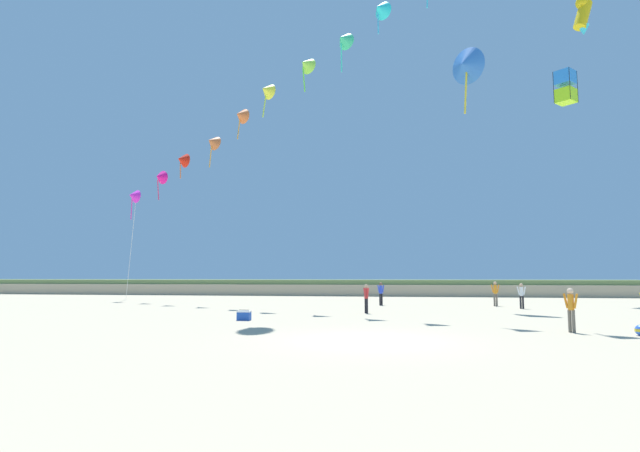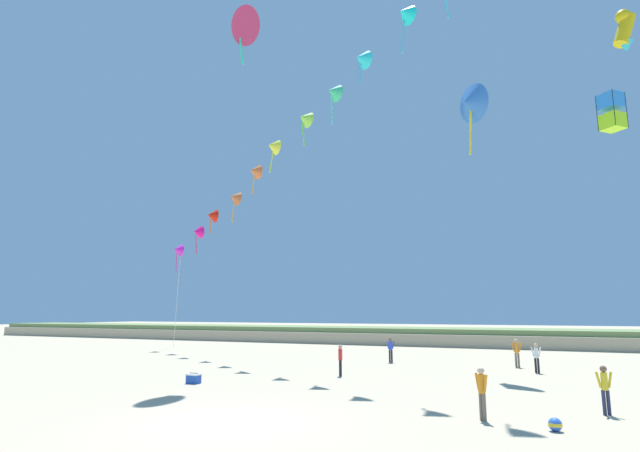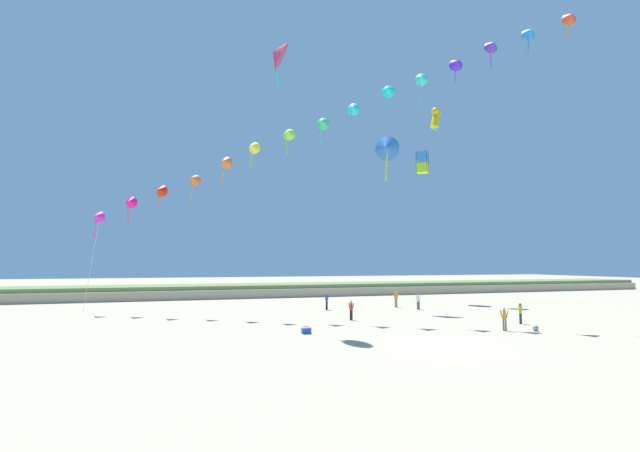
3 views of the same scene
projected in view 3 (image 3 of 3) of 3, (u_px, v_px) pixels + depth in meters
The scene contains 15 objects.
ground_plane at pixel (443, 346), 22.85m from camera, with size 240.00×240.00×0.00m, color tan.
dune_ridge at pixel (286, 290), 59.21m from camera, with size 120.00×8.58×1.60m.
person_near_left at pixel (396, 298), 43.16m from camera, with size 0.56×0.22×1.61m.
person_near_right at pixel (504, 317), 28.09m from camera, with size 0.44×0.42×1.53m.
person_mid_center at pixel (351, 309), 33.38m from camera, with size 0.37×0.48×1.53m.
person_far_left at pixel (327, 300), 40.66m from camera, with size 0.49×0.37×1.55m.
person_far_right at pixel (418, 300), 41.09m from camera, with size 0.53×0.21×1.52m.
person_far_center at pixel (520, 312), 31.34m from camera, with size 0.52×0.24×1.50m.
kite_banner_string at pixel (320, 121), 37.00m from camera, with size 38.83×19.65×24.90m.
large_kite_low_lead at pixel (435, 119), 51.27m from camera, with size 1.81×1.48×3.02m.
large_kite_mid_trail at pixel (277, 54), 32.80m from camera, with size 1.99×2.56×3.80m.
large_kite_high_solo at pixel (422, 163), 51.92m from camera, with size 1.81×1.81×2.54m.
large_kite_outer_drift at pixel (386, 148), 42.25m from camera, with size 2.50×2.32×4.54m.
beach_cooler at pixel (306, 330), 26.95m from camera, with size 0.58×0.41×0.46m.
beach_ball at pixel (536, 328), 28.00m from camera, with size 0.36×0.36×0.36m.
Camera 3 is at (-13.23, -20.32, 4.42)m, focal length 24.00 mm.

